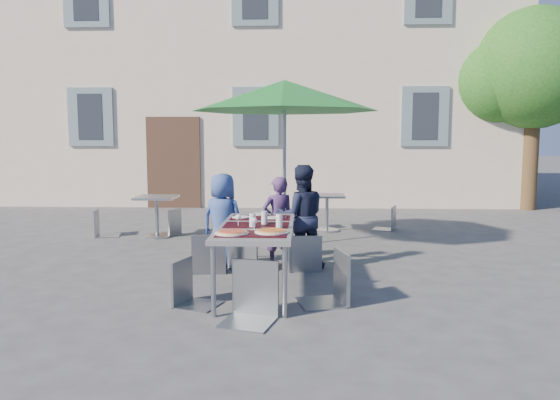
{
  "coord_description": "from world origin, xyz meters",
  "views": [
    {
      "loc": [
        1.15,
        -5.63,
        1.71
      ],
      "look_at": [
        0.85,
        1.17,
        0.93
      ],
      "focal_mm": 35.0,
      "sensor_mm": 36.0,
      "label": 1
    }
  ],
  "objects_px": {
    "chair_4": "(332,245)",
    "child_0": "(223,220)",
    "chair_0": "(209,229)",
    "pizza_near_right": "(271,231)",
    "child_2": "(301,217)",
    "chair_5": "(251,255)",
    "child_1": "(278,221)",
    "chair_3": "(190,255)",
    "cafe_table_1": "(327,208)",
    "bg_chair_l_1": "(316,201)",
    "bg_chair_l_0": "(102,207)",
    "patio_umbrella": "(285,97)",
    "dining_table": "(256,230)",
    "cafe_table_0": "(157,210)",
    "pizza_near_left": "(232,232)",
    "bg_chair_r_1": "(389,204)",
    "chair_1": "(246,227)",
    "bg_chair_r_0": "(170,206)",
    "chair_2": "(306,231)"
  },
  "relations": [
    {
      "from": "pizza_near_right",
      "to": "chair_4",
      "type": "xyz_separation_m",
      "value": [
        0.62,
        0.1,
        -0.16
      ]
    },
    {
      "from": "chair_0",
      "to": "pizza_near_right",
      "type": "bearing_deg",
      "value": -56.45
    },
    {
      "from": "pizza_near_right",
      "to": "child_0",
      "type": "height_order",
      "value": "child_0"
    },
    {
      "from": "pizza_near_left",
      "to": "chair_2",
      "type": "xyz_separation_m",
      "value": [
        0.75,
        1.56,
        -0.25
      ]
    },
    {
      "from": "child_0",
      "to": "chair_0",
      "type": "height_order",
      "value": "child_0"
    },
    {
      "from": "pizza_near_right",
      "to": "cafe_table_0",
      "type": "height_order",
      "value": "pizza_near_right"
    },
    {
      "from": "child_2",
      "to": "chair_5",
      "type": "distance_m",
      "value": 2.13
    },
    {
      "from": "child_0",
      "to": "chair_4",
      "type": "xyz_separation_m",
      "value": [
        1.37,
        -1.64,
        -0.01
      ]
    },
    {
      "from": "pizza_near_right",
      "to": "bg_chair_l_0",
      "type": "relative_size",
      "value": 0.39
    },
    {
      "from": "chair_5",
      "to": "cafe_table_0",
      "type": "bearing_deg",
      "value": 115.89
    },
    {
      "from": "child_2",
      "to": "cafe_table_1",
      "type": "distance_m",
      "value": 2.88
    },
    {
      "from": "child_0",
      "to": "chair_5",
      "type": "distance_m",
      "value": 2.26
    },
    {
      "from": "child_1",
      "to": "chair_3",
      "type": "xyz_separation_m",
      "value": [
        -0.82,
        -1.78,
        -0.08
      ]
    },
    {
      "from": "cafe_table_0",
      "to": "bg_chair_r_0",
      "type": "bearing_deg",
      "value": 51.95
    },
    {
      "from": "chair_0",
      "to": "patio_umbrella",
      "type": "xyz_separation_m",
      "value": [
        0.9,
        1.72,
        1.77
      ]
    },
    {
      "from": "pizza_near_left",
      "to": "pizza_near_right",
      "type": "height_order",
      "value": "same"
    },
    {
      "from": "child_1",
      "to": "bg_chair_r_1",
      "type": "xyz_separation_m",
      "value": [
        1.92,
        2.9,
        -0.11
      ]
    },
    {
      "from": "dining_table",
      "to": "chair_0",
      "type": "height_order",
      "value": "chair_0"
    },
    {
      "from": "patio_umbrella",
      "to": "chair_3",
      "type": "bearing_deg",
      "value": -105.72
    },
    {
      "from": "pizza_near_right",
      "to": "child_0",
      "type": "xyz_separation_m",
      "value": [
        -0.75,
        1.73,
        -0.15
      ]
    },
    {
      "from": "dining_table",
      "to": "cafe_table_0",
      "type": "height_order",
      "value": "dining_table"
    },
    {
      "from": "chair_0",
      "to": "chair_4",
      "type": "xyz_separation_m",
      "value": [
        1.49,
        -1.22,
        0.05
      ]
    },
    {
      "from": "child_0",
      "to": "chair_4",
      "type": "distance_m",
      "value": 2.13
    },
    {
      "from": "child_2",
      "to": "chair_1",
      "type": "distance_m",
      "value": 0.73
    },
    {
      "from": "chair_2",
      "to": "bg_chair_r_1",
      "type": "distance_m",
      "value": 3.53
    },
    {
      "from": "chair_4",
      "to": "cafe_table_1",
      "type": "bearing_deg",
      "value": 88.23
    },
    {
      "from": "child_2",
      "to": "chair_0",
      "type": "xyz_separation_m",
      "value": [
        -1.16,
        -0.31,
        -0.12
      ]
    },
    {
      "from": "chair_4",
      "to": "cafe_table_1",
      "type": "xyz_separation_m",
      "value": [
        0.13,
        4.36,
        -0.18
      ]
    },
    {
      "from": "child_1",
      "to": "dining_table",
      "type": "bearing_deg",
      "value": 58.9
    },
    {
      "from": "chair_1",
      "to": "chair_3",
      "type": "xyz_separation_m",
      "value": [
        -0.42,
        -1.51,
        -0.05
      ]
    },
    {
      "from": "chair_3",
      "to": "bg_chair_l_1",
      "type": "xyz_separation_m",
      "value": [
        1.4,
        4.77,
        0.01
      ]
    },
    {
      "from": "bg_chair_r_1",
      "to": "bg_chair_l_0",
      "type": "bearing_deg",
      "value": -170.27
    },
    {
      "from": "cafe_table_0",
      "to": "bg_chair_l_1",
      "type": "xyz_separation_m",
      "value": [
        2.74,
        1.03,
        0.05
      ]
    },
    {
      "from": "chair_1",
      "to": "chair_3",
      "type": "relative_size",
      "value": 1.08
    },
    {
      "from": "child_0",
      "to": "chair_5",
      "type": "xyz_separation_m",
      "value": [
        0.59,
        -2.19,
        -0.0
      ]
    },
    {
      "from": "dining_table",
      "to": "patio_umbrella",
      "type": "relative_size",
      "value": 0.64
    },
    {
      "from": "bg_chair_r_0",
      "to": "bg_chair_l_1",
      "type": "distance_m",
      "value": 2.7
    },
    {
      "from": "dining_table",
      "to": "chair_3",
      "type": "relative_size",
      "value": 2.08
    },
    {
      "from": "child_2",
      "to": "bg_chair_l_1",
      "type": "height_order",
      "value": "child_2"
    },
    {
      "from": "child_0",
      "to": "chair_0",
      "type": "xyz_separation_m",
      "value": [
        -0.12,
        -0.42,
        -0.06
      ]
    },
    {
      "from": "chair_4",
      "to": "child_0",
      "type": "bearing_deg",
      "value": 130.01
    },
    {
      "from": "dining_table",
      "to": "chair_1",
      "type": "xyz_separation_m",
      "value": [
        -0.22,
        1.01,
        -0.13
      ]
    },
    {
      "from": "patio_umbrella",
      "to": "bg_chair_l_1",
      "type": "distance_m",
      "value": 2.54
    },
    {
      "from": "child_2",
      "to": "chair_4",
      "type": "bearing_deg",
      "value": 91.53
    },
    {
      "from": "child_1",
      "to": "pizza_near_right",
      "type": "bearing_deg",
      "value": 67.33
    },
    {
      "from": "child_0",
      "to": "bg_chair_l_1",
      "type": "relative_size",
      "value": 1.38
    },
    {
      "from": "child_2",
      "to": "patio_umbrella",
      "type": "relative_size",
      "value": 0.47
    },
    {
      "from": "cafe_table_0",
      "to": "bg_chair_l_0",
      "type": "distance_m",
      "value": 0.98
    },
    {
      "from": "patio_umbrella",
      "to": "bg_chair_l_0",
      "type": "height_order",
      "value": "patio_umbrella"
    },
    {
      "from": "chair_0",
      "to": "bg_chair_r_1",
      "type": "height_order",
      "value": "chair_0"
    }
  ]
}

